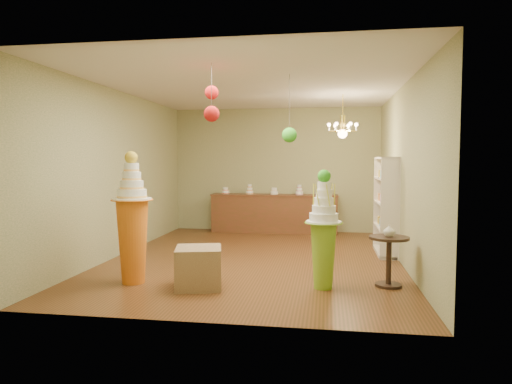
# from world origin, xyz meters

# --- Properties ---
(floor) EXTENTS (6.50, 6.50, 0.00)m
(floor) POSITION_xyz_m (0.00, 0.00, 0.00)
(floor) COLOR #553017
(floor) RESTS_ON ground
(ceiling) EXTENTS (6.50, 6.50, 0.00)m
(ceiling) POSITION_xyz_m (0.00, 0.00, 3.00)
(ceiling) COLOR silver
(ceiling) RESTS_ON ground
(wall_back) EXTENTS (5.00, 0.04, 3.00)m
(wall_back) POSITION_xyz_m (0.00, 3.25, 1.50)
(wall_back) COLOR #989A6D
(wall_back) RESTS_ON ground
(wall_front) EXTENTS (5.00, 0.04, 3.00)m
(wall_front) POSITION_xyz_m (0.00, -3.25, 1.50)
(wall_front) COLOR #989A6D
(wall_front) RESTS_ON ground
(wall_left) EXTENTS (0.04, 6.50, 3.00)m
(wall_left) POSITION_xyz_m (-2.50, 0.00, 1.50)
(wall_left) COLOR #989A6D
(wall_left) RESTS_ON ground
(wall_right) EXTENTS (0.04, 6.50, 3.00)m
(wall_right) POSITION_xyz_m (2.50, 0.00, 1.50)
(wall_right) COLOR #989A6D
(wall_right) RESTS_ON ground
(pedestal_green) EXTENTS (0.60, 0.60, 1.62)m
(pedestal_green) POSITION_xyz_m (1.21, -1.72, 0.67)
(pedestal_green) COLOR #7AAC26
(pedestal_green) RESTS_ON floor
(pedestal_orange) EXTENTS (0.69, 0.69, 1.87)m
(pedestal_orange) POSITION_xyz_m (-1.46, -1.85, 0.76)
(pedestal_orange) COLOR orange
(pedestal_orange) RESTS_ON floor
(burlap_riser) EXTENTS (0.74, 0.74, 0.55)m
(burlap_riser) POSITION_xyz_m (-0.48, -1.94, 0.28)
(burlap_riser) COLOR olive
(burlap_riser) RESTS_ON floor
(sideboard) EXTENTS (3.04, 0.54, 1.16)m
(sideboard) POSITION_xyz_m (0.00, 2.97, 0.48)
(sideboard) COLOR brown
(sideboard) RESTS_ON floor
(shelving_unit) EXTENTS (0.33, 1.20, 1.80)m
(shelving_unit) POSITION_xyz_m (2.34, 0.80, 0.90)
(shelving_unit) COLOR beige
(shelving_unit) RESTS_ON floor
(round_table) EXTENTS (0.62, 0.62, 0.70)m
(round_table) POSITION_xyz_m (2.10, -1.48, 0.45)
(round_table) COLOR black
(round_table) RESTS_ON floor
(vase) EXTENTS (0.18, 0.18, 0.17)m
(vase) POSITION_xyz_m (2.10, -1.48, 0.78)
(vase) COLOR beige
(vase) RESTS_ON round_table
(pom_red_left) EXTENTS (0.21, 0.21, 0.76)m
(pom_red_left) POSITION_xyz_m (-0.25, -2.06, 2.35)
(pom_red_left) COLOR #41392F
(pom_red_left) RESTS_ON ceiling
(pom_green_mid) EXTENTS (0.22, 0.22, 1.00)m
(pom_green_mid) POSITION_xyz_m (0.69, -1.12, 2.11)
(pom_green_mid) COLOR #41392F
(pom_green_mid) RESTS_ON ceiling
(pom_red_right) EXTENTS (0.19, 0.19, 0.44)m
(pom_red_right) POSITION_xyz_m (-0.30, -1.84, 2.65)
(pom_red_right) COLOR #41392F
(pom_red_right) RESTS_ON ceiling
(chandelier) EXTENTS (0.62, 0.62, 0.85)m
(chandelier) POSITION_xyz_m (1.53, 1.07, 2.30)
(chandelier) COLOR #DEC64E
(chandelier) RESTS_ON ceiling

